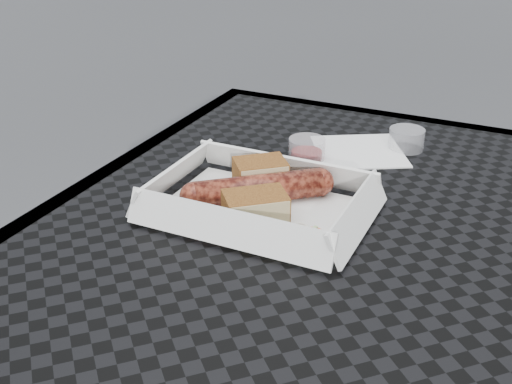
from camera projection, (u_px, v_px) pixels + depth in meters
patio_table at (385, 296)px, 0.73m from camera, size 0.80×0.80×0.74m
food_tray at (260, 210)px, 0.75m from camera, size 0.22×0.15×0.00m
bratwurst at (258, 189)px, 0.75m from camera, size 0.15×0.13×0.03m
bread_near at (260, 175)px, 0.78m from camera, size 0.08×0.07×0.04m
bread_far at (255, 208)px, 0.71m from camera, size 0.08×0.08×0.04m
veg_garnish at (300, 238)px, 0.68m from camera, size 0.03×0.03×0.00m
napkin at (359, 151)px, 0.91m from camera, size 0.16×0.16×0.00m
condiment_cup_sauce at (307, 149)px, 0.88m from camera, size 0.05×0.05×0.03m
condiment_cup_empty at (406, 139)px, 0.91m from camera, size 0.05×0.05×0.03m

